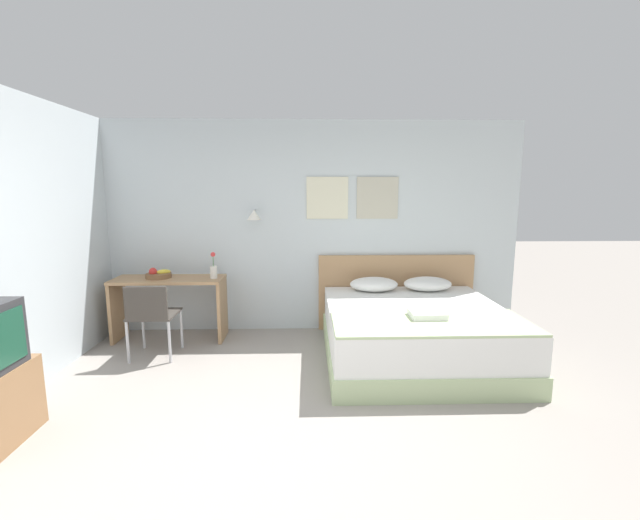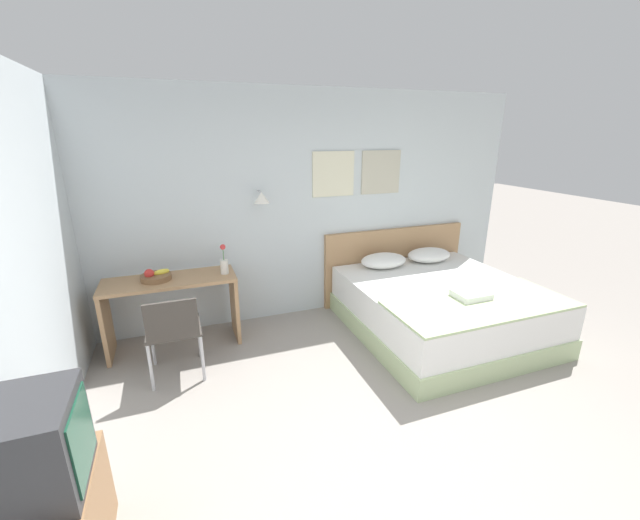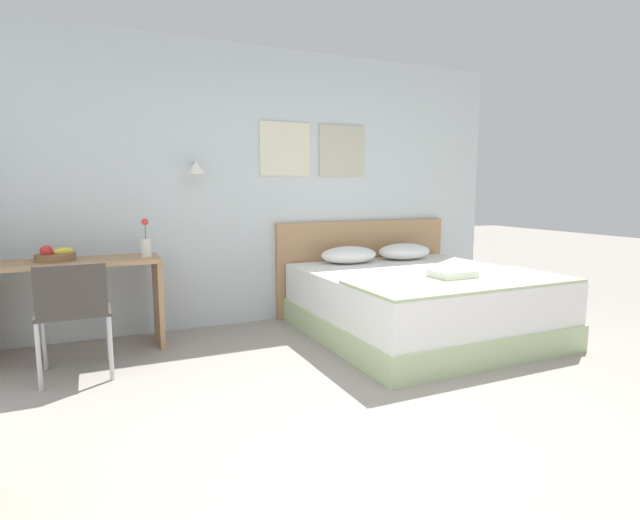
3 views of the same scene
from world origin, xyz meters
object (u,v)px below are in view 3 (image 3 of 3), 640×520
object	(u,v)px
pillow_right	(404,251)
desk	(75,288)
bed	(419,303)
headboard	(364,266)
pillow_left	(349,255)
fruit_bowl	(55,256)
throw_blanket	(464,281)
flower_vase	(146,244)
desk_chair	(73,308)
folded_towel_near_foot	(453,273)

from	to	relation	value
pillow_right	desk	xyz separation A→B (m)	(-3.14, -0.03, -0.12)
bed	headboard	xyz separation A→B (m)	(0.00, 1.03, 0.20)
pillow_left	fruit_bowl	xyz separation A→B (m)	(-2.60, -0.01, 0.14)
headboard	throw_blanket	xyz separation A→B (m)	(0.00, -1.60, 0.10)
pillow_left	pillow_right	size ratio (longest dim) A/B	1.00
throw_blanket	desk	size ratio (longest dim) A/B	1.41
bed	desk	distance (m)	2.91
bed	throw_blanket	world-z (taller)	throw_blanket
pillow_left	flower_vase	world-z (taller)	flower_vase
pillow_left	flower_vase	size ratio (longest dim) A/B	1.84
throw_blanket	desk_chair	world-z (taller)	desk_chair
fruit_bowl	flower_vase	xyz separation A→B (m)	(0.67, -0.05, 0.07)
headboard	fruit_bowl	xyz separation A→B (m)	(-2.94, -0.29, 0.31)
pillow_right	folded_towel_near_foot	distance (m)	1.23
desk	bed	bearing A→B (deg)	-14.34
headboard	throw_blanket	world-z (taller)	headboard
pillow_right	headboard	bearing A→B (deg)	139.84
pillow_left	desk	size ratio (longest dim) A/B	0.45
headboard	desk_chair	xyz separation A→B (m)	(-2.81, -0.93, 0.02)
bed	headboard	bearing A→B (deg)	90.00
pillow_left	fruit_bowl	size ratio (longest dim) A/B	1.96
desk	desk_chair	world-z (taller)	desk_chair
desk_chair	flower_vase	size ratio (longest dim) A/B	2.59
headboard	desk	world-z (taller)	headboard
flower_vase	fruit_bowl	bearing A→B (deg)	175.55
bed	headboard	world-z (taller)	headboard
bed	flower_vase	distance (m)	2.43
bed	fruit_bowl	xyz separation A→B (m)	(-2.94, 0.74, 0.51)
folded_towel_near_foot	throw_blanket	bearing A→B (deg)	-89.52
pillow_left	bed	bearing A→B (deg)	-65.94
pillow_right	desk	bearing A→B (deg)	-179.54
desk	desk_chair	bearing A→B (deg)	-89.81
desk	fruit_bowl	distance (m)	0.29
headboard	folded_towel_near_foot	xyz separation A→B (m)	(-0.00, -1.46, 0.14)
desk	flower_vase	bearing A→B (deg)	-3.53
desk_chair	desk	bearing A→B (deg)	90.19
pillow_right	fruit_bowl	world-z (taller)	fruit_bowl
folded_towel_near_foot	headboard	bearing A→B (deg)	89.95
pillow_left	desk	bearing A→B (deg)	-179.41
bed	desk_chair	size ratio (longest dim) A/B	2.42
bed	pillow_right	world-z (taller)	pillow_right
fruit_bowl	flower_vase	distance (m)	0.68
throw_blanket	bed	bearing A→B (deg)	90.00
headboard	fruit_bowl	bearing A→B (deg)	-174.41
headboard	fruit_bowl	size ratio (longest dim) A/B	6.72
flower_vase	desk_chair	bearing A→B (deg)	-132.76
fruit_bowl	folded_towel_near_foot	bearing A→B (deg)	-21.82
pillow_right	throw_blanket	size ratio (longest dim) A/B	0.32
bed	desk_chair	xyz separation A→B (m)	(-2.81, 0.09, 0.22)
throw_blanket	desk	world-z (taller)	desk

